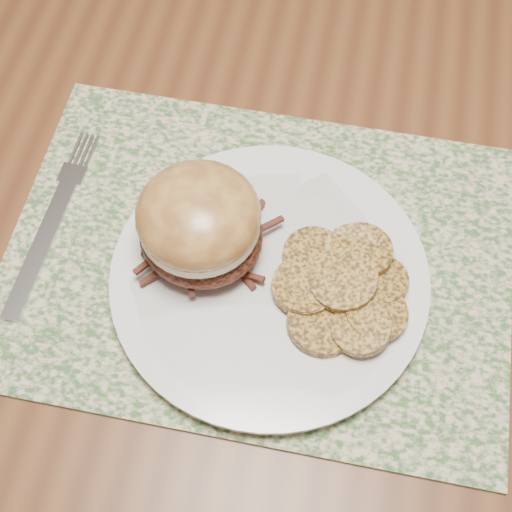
{
  "coord_description": "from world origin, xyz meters",
  "views": [
    {
      "loc": [
        -0.19,
        -0.35,
        1.31
      ],
      "look_at": [
        -0.24,
        -0.07,
        0.79
      ],
      "focal_mm": 50.0,
      "sensor_mm": 36.0,
      "label": 1
    }
  ],
  "objects_px": {
    "dining_table": "(505,297)",
    "dinner_plate": "(269,278)",
    "fork": "(53,220)",
    "pork_sandwich": "(199,223)"
  },
  "relations": [
    {
      "from": "dinner_plate",
      "to": "fork",
      "type": "distance_m",
      "value": 0.21
    },
    {
      "from": "dining_table",
      "to": "dinner_plate",
      "type": "height_order",
      "value": "dinner_plate"
    },
    {
      "from": "pork_sandwich",
      "to": "fork",
      "type": "bearing_deg",
      "value": -163.83
    },
    {
      "from": "fork",
      "to": "dinner_plate",
      "type": "bearing_deg",
      "value": -4.46
    },
    {
      "from": "dinner_plate",
      "to": "fork",
      "type": "height_order",
      "value": "dinner_plate"
    },
    {
      "from": "dining_table",
      "to": "fork",
      "type": "height_order",
      "value": "fork"
    },
    {
      "from": "pork_sandwich",
      "to": "fork",
      "type": "relative_size",
      "value": 0.66
    },
    {
      "from": "pork_sandwich",
      "to": "fork",
      "type": "xyz_separation_m",
      "value": [
        -0.14,
        0.01,
        -0.05
      ]
    },
    {
      "from": "dinner_plate",
      "to": "fork",
      "type": "relative_size",
      "value": 1.27
    },
    {
      "from": "fork",
      "to": "dining_table",
      "type": "bearing_deg",
      "value": 8.23
    }
  ]
}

